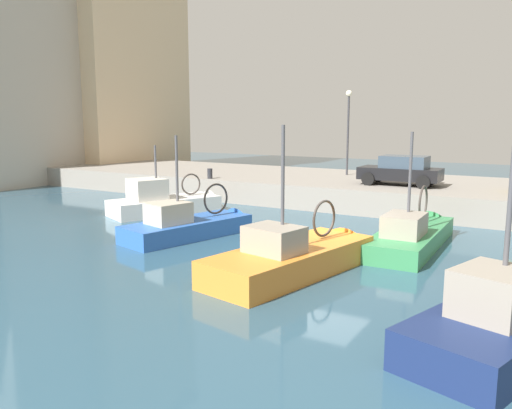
{
  "coord_description": "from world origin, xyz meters",
  "views": [
    {
      "loc": [
        -15.61,
        -6.62,
        4.45
      ],
      "look_at": [
        1.21,
        3.41,
        1.2
      ],
      "focal_mm": 36.52,
      "sensor_mm": 36.0,
      "label": 1
    }
  ],
  "objects_px": {
    "fishing_boat_white": "(171,209)",
    "quay_streetlamp": "(348,118)",
    "fishing_boat_blue": "(195,232)",
    "mooring_bollard_mid": "(210,174)",
    "fishing_boat_orange": "(299,268)",
    "fishing_boat_navy": "(512,334)",
    "fishing_boat_green": "(413,242)",
    "parked_car_black": "(401,170)"
  },
  "relations": [
    {
      "from": "fishing_boat_navy",
      "to": "fishing_boat_orange",
      "type": "xyz_separation_m",
      "value": [
        2.13,
        5.86,
        -0.03
      ]
    },
    {
      "from": "fishing_boat_white",
      "to": "fishing_boat_orange",
      "type": "relative_size",
      "value": 0.9
    },
    {
      "from": "fishing_boat_white",
      "to": "parked_car_black",
      "type": "relative_size",
      "value": 1.58
    },
    {
      "from": "fishing_boat_blue",
      "to": "fishing_boat_green",
      "type": "xyz_separation_m",
      "value": [
        2.78,
        -7.58,
        -0.01
      ]
    },
    {
      "from": "fishing_boat_blue",
      "to": "fishing_boat_orange",
      "type": "xyz_separation_m",
      "value": [
        -2.19,
        -5.5,
        -0.02
      ]
    },
    {
      "from": "parked_car_black",
      "to": "fishing_boat_green",
      "type": "bearing_deg",
      "value": -160.93
    },
    {
      "from": "fishing_boat_white",
      "to": "mooring_bollard_mid",
      "type": "xyz_separation_m",
      "value": [
        4.04,
        0.61,
        1.32
      ]
    },
    {
      "from": "fishing_boat_blue",
      "to": "fishing_boat_green",
      "type": "relative_size",
      "value": 0.88
    },
    {
      "from": "fishing_boat_orange",
      "to": "mooring_bollard_mid",
      "type": "distance_m",
      "value": 14.01
    },
    {
      "from": "fishing_boat_blue",
      "to": "mooring_bollard_mid",
      "type": "xyz_separation_m",
      "value": [
        7.4,
        4.61,
        1.35
      ]
    },
    {
      "from": "fishing_boat_white",
      "to": "mooring_bollard_mid",
      "type": "bearing_deg",
      "value": 8.51
    },
    {
      "from": "fishing_boat_blue",
      "to": "mooring_bollard_mid",
      "type": "distance_m",
      "value": 8.82
    },
    {
      "from": "fishing_boat_navy",
      "to": "fishing_boat_white",
      "type": "bearing_deg",
      "value": 63.46
    },
    {
      "from": "fishing_boat_navy",
      "to": "parked_car_black",
      "type": "bearing_deg",
      "value": 23.7
    },
    {
      "from": "fishing_boat_blue",
      "to": "fishing_boat_white",
      "type": "height_order",
      "value": "fishing_boat_blue"
    },
    {
      "from": "fishing_boat_green",
      "to": "fishing_boat_white",
      "type": "bearing_deg",
      "value": 87.13
    },
    {
      "from": "fishing_boat_green",
      "to": "fishing_boat_navy",
      "type": "bearing_deg",
      "value": -151.95
    },
    {
      "from": "quay_streetlamp",
      "to": "fishing_boat_green",
      "type": "bearing_deg",
      "value": -147.78
    },
    {
      "from": "fishing_boat_blue",
      "to": "quay_streetlamp",
      "type": "xyz_separation_m",
      "value": [
        13.05,
        -1.1,
        4.33
      ]
    },
    {
      "from": "fishing_boat_orange",
      "to": "parked_car_black",
      "type": "relative_size",
      "value": 1.75
    },
    {
      "from": "fishing_boat_blue",
      "to": "mooring_bollard_mid",
      "type": "relative_size",
      "value": 11.12
    },
    {
      "from": "fishing_boat_blue",
      "to": "fishing_boat_green",
      "type": "bearing_deg",
      "value": -69.89
    },
    {
      "from": "fishing_boat_white",
      "to": "fishing_boat_green",
      "type": "relative_size",
      "value": 0.89
    },
    {
      "from": "mooring_bollard_mid",
      "to": "fishing_boat_green",
      "type": "bearing_deg",
      "value": -110.77
    },
    {
      "from": "fishing_boat_white",
      "to": "fishing_boat_green",
      "type": "height_order",
      "value": "fishing_boat_green"
    },
    {
      "from": "fishing_boat_white",
      "to": "quay_streetlamp",
      "type": "distance_m",
      "value": 11.77
    },
    {
      "from": "fishing_boat_blue",
      "to": "quay_streetlamp",
      "type": "relative_size",
      "value": 1.27
    },
    {
      "from": "fishing_boat_white",
      "to": "fishing_boat_orange",
      "type": "xyz_separation_m",
      "value": [
        -5.54,
        -9.51,
        -0.06
      ]
    },
    {
      "from": "fishing_boat_orange",
      "to": "fishing_boat_green",
      "type": "relative_size",
      "value": 0.98
    },
    {
      "from": "parked_car_black",
      "to": "quay_streetlamp",
      "type": "xyz_separation_m",
      "value": [
        3.15,
        4.01,
        2.52
      ]
    },
    {
      "from": "mooring_bollard_mid",
      "to": "quay_streetlamp",
      "type": "height_order",
      "value": "quay_streetlamp"
    },
    {
      "from": "fishing_boat_blue",
      "to": "fishing_boat_navy",
      "type": "relative_size",
      "value": 0.94
    },
    {
      "from": "fishing_boat_navy",
      "to": "mooring_bollard_mid",
      "type": "height_order",
      "value": "fishing_boat_navy"
    },
    {
      "from": "fishing_boat_navy",
      "to": "fishing_boat_blue",
      "type": "bearing_deg",
      "value": 69.18
    },
    {
      "from": "fishing_boat_white",
      "to": "fishing_boat_green",
      "type": "xyz_separation_m",
      "value": [
        -0.58,
        -11.59,
        -0.05
      ]
    },
    {
      "from": "fishing_boat_orange",
      "to": "mooring_bollard_mid",
      "type": "xyz_separation_m",
      "value": [
        9.59,
        10.12,
        1.38
      ]
    },
    {
      "from": "fishing_boat_navy",
      "to": "fishing_boat_green",
      "type": "distance_m",
      "value": 8.04
    },
    {
      "from": "mooring_bollard_mid",
      "to": "quay_streetlamp",
      "type": "distance_m",
      "value": 8.57
    },
    {
      "from": "fishing_boat_blue",
      "to": "parked_car_black",
      "type": "relative_size",
      "value": 1.57
    },
    {
      "from": "fishing_boat_blue",
      "to": "fishing_boat_white",
      "type": "distance_m",
      "value": 5.23
    },
    {
      "from": "mooring_bollard_mid",
      "to": "fishing_boat_orange",
      "type": "bearing_deg",
      "value": -133.46
    },
    {
      "from": "fishing_boat_navy",
      "to": "quay_streetlamp",
      "type": "relative_size",
      "value": 1.34
    }
  ]
}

